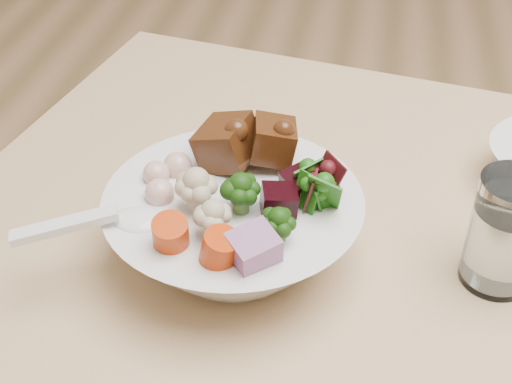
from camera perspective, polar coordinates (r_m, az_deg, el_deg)
food_bowl at (r=0.67m, az=-1.63°, el=-2.43°), size 0.24×0.24×0.13m
soup_spoon at (r=0.63m, az=-10.83°, el=-2.41°), size 0.13×0.07×0.03m
water_glass at (r=0.67m, az=19.28°, el=-3.35°), size 0.07×0.07×0.11m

